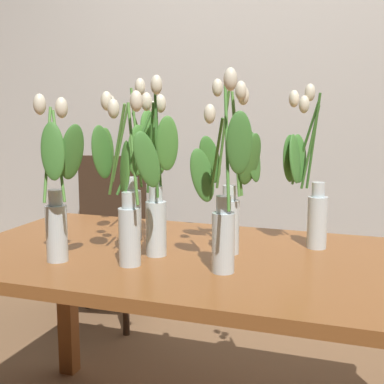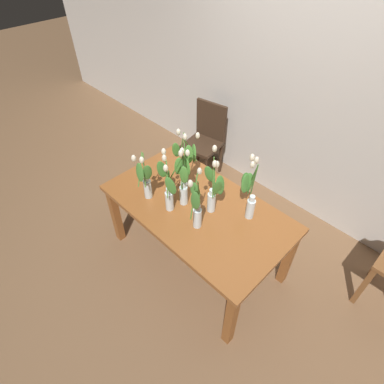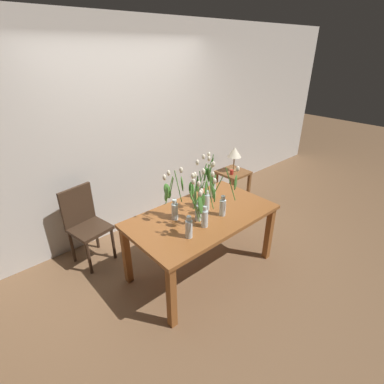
{
  "view_description": "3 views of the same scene",
  "coord_description": "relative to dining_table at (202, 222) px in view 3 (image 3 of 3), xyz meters",
  "views": [
    {
      "loc": [
        0.58,
        -1.66,
        1.24
      ],
      "look_at": [
        0.02,
        -0.04,
        0.96
      ],
      "focal_mm": 51.06,
      "sensor_mm": 36.0,
      "label": 1
    },
    {
      "loc": [
        1.26,
        -1.31,
        2.63
      ],
      "look_at": [
        -0.05,
        -0.01,
        0.87
      ],
      "focal_mm": 28.99,
      "sensor_mm": 36.0,
      "label": 2
    },
    {
      "loc": [
        -1.86,
        -1.92,
        2.36
      ],
      "look_at": [
        -0.08,
        0.07,
        1.01
      ],
      "focal_mm": 27.14,
      "sensor_mm": 36.0,
      "label": 3
    }
  ],
  "objects": [
    {
      "name": "ground_plane",
      "position": [
        0.0,
        0.0,
        -0.65
      ],
      "size": [
        18.0,
        18.0,
        0.0
      ],
      "primitive_type": "plane",
      "color": "brown"
    },
    {
      "name": "dining_chair",
      "position": [
        -0.88,
        1.06,
        -0.12
      ],
      "size": [
        0.46,
        0.46,
        0.93
      ],
      "color": "#382619",
      "rests_on": "ground"
    },
    {
      "name": "tulip_vase_2",
      "position": [
        0.35,
        0.23,
        0.3
      ],
      "size": [
        0.17,
        0.13,
        0.56
      ],
      "color": "silver",
      "rests_on": "dining_table"
    },
    {
      "name": "dining_table",
      "position": [
        0.0,
        0.0,
        0.0
      ],
      "size": [
        1.6,
        0.9,
        0.74
      ],
      "color": "brown",
      "rests_on": "ground"
    },
    {
      "name": "pillar_candle",
      "position": [
        1.4,
        0.79,
        -0.06
      ],
      "size": [
        0.06,
        0.06,
        0.07
      ],
      "primitive_type": "cylinder",
      "color": "#B72D23",
      "rests_on": "side_table"
    },
    {
      "name": "room_wall_rear",
      "position": [
        0.0,
        1.41,
        0.7
      ],
      "size": [
        9.0,
        0.1,
        2.7
      ],
      "primitive_type": "cube",
      "color": "beige",
      "rests_on": "ground"
    },
    {
      "name": "tulip_vase_0",
      "position": [
        0.15,
        -0.16,
        0.28
      ],
      "size": [
        0.24,
        0.25,
        0.59
      ],
      "color": "silver",
      "rests_on": "dining_table"
    },
    {
      "name": "table_lamp",
      "position": [
        1.53,
        0.87,
        0.21
      ],
      "size": [
        0.22,
        0.22,
        0.4
      ],
      "color": "olive",
      "rests_on": "side_table"
    },
    {
      "name": "tulip_vase_4",
      "position": [
        0.12,
        0.05,
        0.3
      ],
      "size": [
        0.26,
        0.17,
        0.58
      ],
      "color": "silver",
      "rests_on": "dining_table"
    },
    {
      "name": "tulip_vase_6",
      "position": [
        -0.28,
        0.13,
        0.3
      ],
      "size": [
        0.24,
        0.21,
        0.58
      ],
      "color": "silver",
      "rests_on": "dining_table"
    },
    {
      "name": "tulip_vase_1",
      "position": [
        -0.35,
        -0.24,
        0.28
      ],
      "size": [
        0.18,
        0.16,
        0.52
      ],
      "color": "silver",
      "rests_on": "dining_table"
    },
    {
      "name": "tulip_vase_5",
      "position": [
        -0.14,
        -0.18,
        0.28
      ],
      "size": [
        0.26,
        0.16,
        0.53
      ],
      "color": "silver",
      "rests_on": "dining_table"
    },
    {
      "name": "side_table",
      "position": [
        1.51,
        0.85,
        -0.22
      ],
      "size": [
        0.44,
        0.44,
        0.55
      ],
      "color": "brown",
      "rests_on": "ground"
    },
    {
      "name": "tulip_vase_3",
      "position": [
        -0.12,
        -0.06,
        0.33
      ],
      "size": [
        0.21,
        0.22,
        0.58
      ],
      "color": "silver",
      "rests_on": "dining_table"
    }
  ]
}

